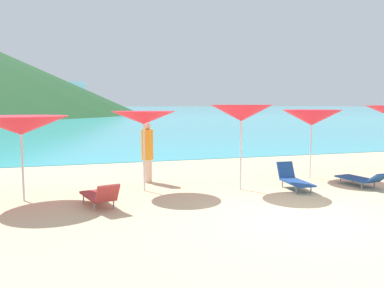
% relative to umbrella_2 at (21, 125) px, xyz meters
% --- Properties ---
extents(ground_plane, '(50.00, 100.00, 0.30)m').
position_rel_umbrella_2_xyz_m(ground_plane, '(5.79, 6.52, -2.04)').
color(ground_plane, beige).
extents(ocean_water, '(650.00, 440.00, 0.02)m').
position_rel_umbrella_2_xyz_m(ocean_water, '(5.79, 225.62, -1.88)').
color(ocean_water, '#38B7CC').
rests_on(ocean_water, ground_plane).
extents(umbrella_2, '(2.48, 2.48, 2.12)m').
position_rel_umbrella_2_xyz_m(umbrella_2, '(0.00, 0.00, 0.00)').
color(umbrella_2, silver).
rests_on(umbrella_2, ground_plane).
extents(umbrella_3, '(1.78, 1.78, 2.22)m').
position_rel_umbrella_2_xyz_m(umbrella_3, '(3.08, 0.23, 0.15)').
color(umbrella_3, silver).
rests_on(umbrella_3, ground_plane).
extents(umbrella_4, '(1.85, 1.85, 2.39)m').
position_rel_umbrella_2_xyz_m(umbrella_4, '(5.73, -0.36, 0.27)').
color(umbrella_4, silver).
rests_on(umbrella_4, ground_plane).
extents(umbrella_5, '(1.91, 1.91, 2.23)m').
position_rel_umbrella_2_xyz_m(umbrella_5, '(8.62, 0.58, 0.09)').
color(umbrella_5, silver).
rests_on(umbrella_5, ground_plane).
extents(lounge_chair_2, '(0.60, 1.45, 0.71)m').
position_rel_umbrella_2_xyz_m(lounge_chair_2, '(7.21, -0.74, -1.60)').
color(lounge_chair_2, '#1E478C').
rests_on(lounge_chair_2, ground_plane).
extents(lounge_chair_5, '(0.88, 1.54, 0.65)m').
position_rel_umbrella_2_xyz_m(lounge_chair_5, '(1.79, -1.19, -1.60)').
color(lounge_chair_5, '#A53333').
rests_on(lounge_chair_5, ground_plane).
extents(lounge_chair_6, '(0.78, 1.61, 0.51)m').
position_rel_umbrella_2_xyz_m(lounge_chair_6, '(9.29, -1.06, -1.64)').
color(lounge_chair_6, '#1E478C').
rests_on(lounge_chair_6, ground_plane).
extents(beachgoer_1, '(0.37, 0.37, 1.86)m').
position_rel_umbrella_2_xyz_m(beachgoer_1, '(3.39, 1.43, -0.91)').
color(beachgoer_1, beige).
rests_on(beachgoer_1, ground_plane).
extents(cruise_ship, '(50.27, 11.83, 19.59)m').
position_rel_umbrella_2_xyz_m(cruise_ship, '(-10.43, 246.39, 5.48)').
color(cruise_ship, white).
rests_on(cruise_ship, ocean_water).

